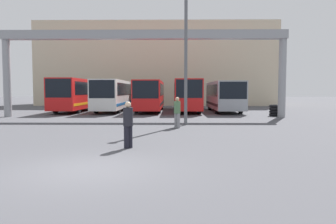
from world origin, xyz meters
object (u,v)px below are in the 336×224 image
(bus_slot_1, at_px, (113,94))
(pedestrian_far_center, at_px, (128,123))
(bus_slot_4, at_px, (224,95))
(pedestrian_mid_left, at_px, (177,112))
(tire_stack, at_px, (275,110))
(bus_slot_0, at_px, (76,93))
(bus_slot_3, at_px, (187,94))
(bus_slot_2, at_px, (150,94))
(lamp_post, at_px, (186,49))

(bus_slot_1, height_order, pedestrian_far_center, bus_slot_1)
(bus_slot_4, height_order, pedestrian_mid_left, bus_slot_4)
(bus_slot_1, xyz_separation_m, tire_stack, (14.77, -5.96, -1.34))
(bus_slot_0, height_order, pedestrian_far_center, bus_slot_0)
(bus_slot_1, xyz_separation_m, bus_slot_4, (11.30, -0.42, -0.09))
(bus_slot_1, distance_m, tire_stack, 15.98)
(bus_slot_3, xyz_separation_m, pedestrian_mid_left, (-1.16, -14.53, -0.90))
(bus_slot_2, relative_size, pedestrian_mid_left, 6.75)
(bus_slot_0, bearing_deg, bus_slot_1, 4.56)
(bus_slot_2, relative_size, bus_slot_3, 1.16)
(bus_slot_2, relative_size, pedestrian_far_center, 6.84)
(bus_slot_2, xyz_separation_m, pedestrian_far_center, (0.68, -21.94, -0.86))
(bus_slot_1, relative_size, pedestrian_mid_left, 6.11)
(pedestrian_far_center, bearing_deg, bus_slot_4, 26.22)
(tire_stack, bearing_deg, bus_slot_1, 158.02)
(bus_slot_4, bearing_deg, pedestrian_far_center, -108.11)
(bus_slot_0, xyz_separation_m, bus_slot_1, (3.77, 0.30, -0.06))
(bus_slot_0, height_order, lamp_post, lamp_post)
(lamp_post, bearing_deg, pedestrian_mid_left, -107.62)
(bus_slot_3, distance_m, lamp_post, 13.13)
(bus_slot_0, relative_size, tire_stack, 9.88)
(bus_slot_4, relative_size, pedestrian_far_center, 5.72)
(bus_slot_4, xyz_separation_m, lamp_post, (-4.37, -12.64, 3.01))
(bus_slot_0, bearing_deg, bus_slot_2, 6.58)
(pedestrian_far_center, height_order, tire_stack, pedestrian_far_center)
(pedestrian_mid_left, xyz_separation_m, lamp_post, (0.55, 1.75, 3.80))
(bus_slot_0, height_order, bus_slot_4, bus_slot_0)
(tire_stack, distance_m, lamp_post, 11.40)
(pedestrian_mid_left, relative_size, lamp_post, 0.20)
(bus_slot_1, xyz_separation_m, lamp_post, (6.93, -13.06, 2.92))
(bus_slot_3, height_order, lamp_post, lamp_post)
(bus_slot_2, bearing_deg, tire_stack, -30.69)
(bus_slot_2, xyz_separation_m, lamp_post, (3.17, -13.63, 2.95))
(bus_slot_4, distance_m, tire_stack, 6.65)
(bus_slot_1, height_order, pedestrian_mid_left, bus_slot_1)
(bus_slot_3, distance_m, bus_slot_4, 3.77)
(bus_slot_3, bearing_deg, tire_stack, -38.17)
(bus_slot_4, bearing_deg, bus_slot_3, 177.79)
(bus_slot_3, relative_size, lamp_post, 1.18)
(pedestrian_mid_left, xyz_separation_m, tire_stack, (8.39, 8.85, -0.47))
(pedestrian_far_center, bearing_deg, bus_slot_1, 56.09)
(bus_slot_1, distance_m, pedestrian_far_center, 21.85)
(pedestrian_far_center, xyz_separation_m, tire_stack, (10.32, 15.41, -0.45))
(bus_slot_0, xyz_separation_m, bus_slot_2, (7.53, 0.87, -0.09))
(bus_slot_4, relative_size, pedestrian_mid_left, 5.63)
(bus_slot_0, height_order, bus_slot_2, bus_slot_0)
(bus_slot_4, bearing_deg, bus_slot_0, 179.54)
(bus_slot_0, bearing_deg, bus_slot_4, -0.46)
(bus_slot_2, bearing_deg, pedestrian_mid_left, -80.36)
(bus_slot_0, distance_m, lamp_post, 16.90)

